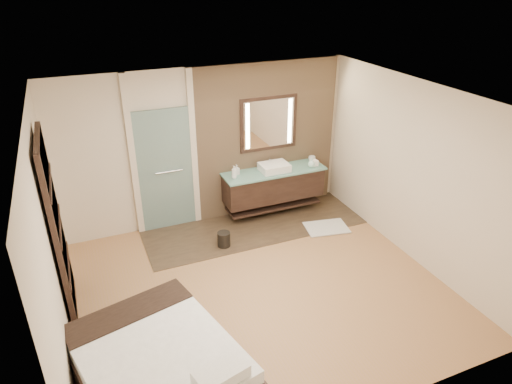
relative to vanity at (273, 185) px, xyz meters
name	(u,v)px	position (x,y,z in m)	size (l,w,h in m)	color
floor	(259,288)	(-1.10, -1.92, -0.58)	(5.00, 5.00, 0.00)	#A57745
tile_strip	(255,226)	(-0.50, -0.32, -0.57)	(3.80, 1.30, 0.01)	#33251C
stone_wall	(267,139)	(0.00, 0.29, 0.77)	(2.60, 0.08, 2.70)	tan
vanity	(273,185)	(0.00, 0.00, 0.00)	(1.85, 0.55, 0.88)	black
mirror_unit	(269,124)	(0.00, 0.24, 1.07)	(1.06, 0.04, 0.96)	black
frosted_door	(165,166)	(-1.85, 0.28, 0.56)	(1.10, 0.12, 2.70)	#A2CDC6
shoji_partition	(58,229)	(-3.53, -1.32, 0.63)	(0.06, 1.20, 2.40)	black
bed	(158,368)	(-2.75, -3.08, -0.29)	(1.88, 2.15, 0.71)	black
bath_mat	(326,228)	(0.63, -0.86, -0.56)	(0.72, 0.50, 0.02)	silver
waste_bin	(224,239)	(-1.20, -0.70, -0.45)	(0.21, 0.21, 0.26)	black
tissue_box	(314,163)	(0.76, -0.09, 0.33)	(0.12, 0.12, 0.10)	white
soap_bottle_a	(234,172)	(-0.76, -0.03, 0.40)	(0.08, 0.09, 0.22)	silver
soap_bottle_b	(237,170)	(-0.67, 0.09, 0.37)	(0.08, 0.08, 0.18)	#B2B2B2
soap_bottle_c	(312,163)	(0.69, -0.13, 0.36)	(0.12, 0.12, 0.16)	#C3F6EC
cup	(312,159)	(0.82, 0.10, 0.33)	(0.13, 0.13, 0.10)	silver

